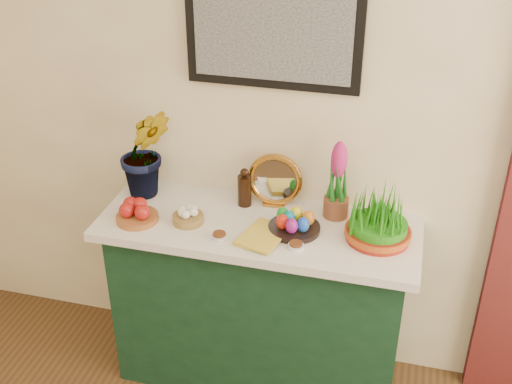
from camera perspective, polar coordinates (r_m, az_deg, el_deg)
sideboard at (r=3.07m, az=0.24°, el=-10.04°), size 1.30×0.45×0.85m
tablecloth at (r=2.81m, az=0.26°, el=-3.05°), size 1.40×0.55×0.04m
hyacinth_green at (r=2.93m, az=-9.90°, el=4.74°), size 0.36×0.34×0.57m
apple_bowl at (r=2.84m, az=-10.55°, el=-1.83°), size 0.18×0.18×0.09m
garlic_basket at (r=2.80m, az=-6.06°, el=-2.14°), size 0.15×0.15×0.08m
vinegar_cruet at (r=2.89m, az=-1.02°, el=0.28°), size 0.06×0.06×0.18m
mirror at (r=2.88m, az=1.71°, el=1.02°), size 0.25×0.07×0.25m
book at (r=2.72m, az=-0.90°, el=-3.37°), size 0.21×0.26×0.03m
spice_dish_left at (r=2.69m, az=-3.28°, el=-3.92°), size 0.07×0.07×0.03m
spice_dish_right at (r=2.63m, az=3.57°, el=-4.78°), size 0.07×0.07×0.03m
egg_plate at (r=2.73m, az=3.37°, el=-2.80°), size 0.23×0.23×0.09m
hyacinth_pink at (r=2.79m, az=7.26°, el=0.76°), size 0.11×0.11×0.36m
wheatgrass_sabzeh at (r=2.69m, az=10.90°, el=-2.37°), size 0.28×0.28×0.22m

